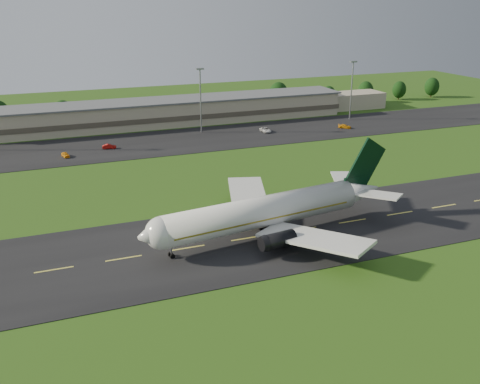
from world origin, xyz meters
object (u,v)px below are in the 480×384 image
object	(u,v)px
terminal	(191,111)
light_mast_east	(352,83)
airliner	(266,212)
service_vehicle_a	(65,155)
light_mast_centre	(200,93)
service_vehicle_c	(265,130)
service_vehicle_d	(345,126)
service_vehicle_b	(109,146)

from	to	relation	value
terminal	light_mast_east	distance (m)	56.67
airliner	service_vehicle_a	distance (m)	72.70
light_mast_centre	airliner	bearing A→B (deg)	-98.74
light_mast_centre	service_vehicle_c	world-z (taller)	light_mast_centre
service_vehicle_c	service_vehicle_d	bearing A→B (deg)	-10.92
airliner	service_vehicle_b	xyz separation A→B (m)	(-18.19, 70.28, -3.92)
light_mast_east	light_mast_centre	bearing A→B (deg)	180.00
light_mast_east	terminal	bearing A→B (deg)	163.20
service_vehicle_a	service_vehicle_c	world-z (taller)	service_vehicle_c
terminal	service_vehicle_c	xyz separation A→B (m)	(17.94, -23.29, -3.20)
service_vehicle_c	service_vehicle_a	bearing A→B (deg)	-175.04
light_mast_centre	light_mast_east	xyz separation A→B (m)	(55.00, 0.00, 0.00)
light_mast_centre	service_vehicle_b	xyz separation A→B (m)	(-30.47, -9.61, -12.00)
terminal	light_mast_east	world-z (taller)	light_mast_east
service_vehicle_a	airliner	bearing A→B (deg)	-79.17
light_mast_centre	service_vehicle_d	world-z (taller)	light_mast_centre
service_vehicle_c	airliner	bearing A→B (deg)	-114.86
service_vehicle_d	service_vehicle_c	bearing A→B (deg)	119.90
airliner	service_vehicle_b	bearing A→B (deg)	96.67
terminal	light_mast_centre	size ratio (longest dim) A/B	7.13
light_mast_east	service_vehicle_d	distance (m)	18.97
service_vehicle_a	terminal	bearing A→B (deg)	20.36
airliner	service_vehicle_c	bearing A→B (deg)	58.67
light_mast_east	service_vehicle_b	xyz separation A→B (m)	(-85.47, -9.61, -12.00)
service_vehicle_a	service_vehicle_b	bearing A→B (deg)	5.68
light_mast_centre	service_vehicle_d	size ratio (longest dim) A/B	4.76
service_vehicle_a	service_vehicle_b	xyz separation A→B (m)	(12.28, 4.39, 0.02)
airliner	light_mast_east	size ratio (longest dim) A/B	2.51
airliner	service_vehicle_b	world-z (taller)	airliner
light_mast_centre	service_vehicle_a	size ratio (longest dim) A/B	5.54
service_vehicle_b	service_vehicle_c	size ratio (longest dim) A/B	0.78
light_mast_east	service_vehicle_b	world-z (taller)	light_mast_east
light_mast_centre	light_mast_east	bearing A→B (deg)	0.00
service_vehicle_b	service_vehicle_d	world-z (taller)	service_vehicle_b
terminal	service_vehicle_b	size ratio (longest dim) A/B	37.26
terminal	service_vehicle_a	bearing A→B (deg)	-145.65
light_mast_east	service_vehicle_c	size ratio (longest dim) A/B	4.08
airliner	service_vehicle_a	world-z (taller)	airliner
service_vehicle_d	airliner	bearing A→B (deg)	178.98
light_mast_east	service_vehicle_c	bearing A→B (deg)	-168.73
service_vehicle_a	service_vehicle_d	xyz separation A→B (m)	(88.75, 2.40, -0.00)
light_mast_centre	service_vehicle_c	distance (m)	23.82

